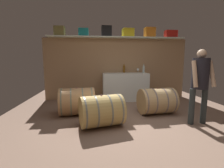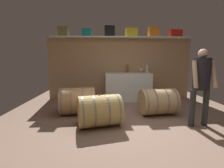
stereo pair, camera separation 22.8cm
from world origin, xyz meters
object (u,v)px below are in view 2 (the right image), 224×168
at_px(wine_bottle_amber, 127,69).
at_px(wine_bottle_clear, 147,69).
at_px(wine_barrel_flank, 78,101).
at_px(winemaker_pouring, 201,80).
at_px(toolcase_yellow, 131,33).
at_px(toolcase_teal, 87,33).
at_px(work_cabinet, 128,87).
at_px(wine_glass, 141,70).
at_px(toolcase_red, 175,33).
at_px(wine_barrel_far, 158,102).
at_px(wine_barrel_near, 100,111).
at_px(toolcase_olive, 63,32).
at_px(toolcase_black, 110,31).
at_px(toolcase_orange, 153,32).

bearing_deg(wine_bottle_amber, wine_bottle_clear, -19.67).
relative_size(wine_barrel_flank, winemaker_pouring, 0.58).
xyz_separation_m(toolcase_yellow, winemaker_pouring, (1.00, -2.35, -1.26)).
bearing_deg(toolcase_teal, wine_barrel_flank, -94.11).
bearing_deg(work_cabinet, wine_glass, 17.12).
height_order(toolcase_red, wine_barrel_far, toolcase_red).
xyz_separation_m(wine_bottle_amber, wine_bottle_clear, (0.61, -0.22, -0.00)).
distance_m(wine_bottle_clear, wine_barrel_near, 2.63).
height_order(wine_bottle_clear, wine_glass, wine_bottle_clear).
distance_m(wine_barrel_flank, winemaker_pouring, 2.75).
xyz_separation_m(wine_barrel_far, wine_barrel_flank, (-1.95, 0.12, 0.01)).
distance_m(toolcase_olive, toolcase_yellow, 2.16).
bearing_deg(wine_barrel_near, wine_bottle_amber, 55.38).
relative_size(toolcase_red, work_cabinet, 0.27).
relative_size(toolcase_olive, toolcase_black, 0.90).
relative_size(wine_barrel_far, wine_barrel_flank, 1.01).
height_order(toolcase_red, wine_bottle_amber, toolcase_red).
bearing_deg(toolcase_olive, work_cabinet, -2.75).
distance_m(toolcase_black, wine_bottle_clear, 1.70).
xyz_separation_m(toolcase_orange, wine_glass, (-0.38, -0.04, -1.21)).
height_order(toolcase_red, wine_barrel_flank, toolcase_red).
distance_m(toolcase_red, wine_barrel_near, 3.81).
height_order(toolcase_yellow, wine_bottle_clear, toolcase_yellow).
bearing_deg(wine_bottle_clear, toolcase_orange, 41.10).
relative_size(toolcase_red, wine_bottle_clear, 1.37).
bearing_deg(toolcase_black, toolcase_teal, 176.60).
xyz_separation_m(wine_bottle_amber, wine_barrel_flank, (-1.42, -1.51, -0.70)).
xyz_separation_m(toolcase_olive, toolcase_orange, (2.89, 0.00, 0.01)).
distance_m(toolcase_orange, toolcase_red, 0.73).
height_order(work_cabinet, wine_barrel_near, work_cabinet).
distance_m(wine_bottle_amber, wine_barrel_flank, 2.19).
height_order(wine_barrel_far, wine_barrel_flank, wine_barrel_flank).
bearing_deg(toolcase_yellow, wine_barrel_flank, -137.54).
height_order(wine_bottle_amber, wine_barrel_far, wine_bottle_amber).
distance_m(toolcase_red, wine_glass, 1.62).
height_order(wine_bottle_amber, winemaker_pouring, winemaker_pouring).
height_order(work_cabinet, wine_bottle_amber, wine_bottle_amber).
height_order(wine_barrel_near, wine_barrel_far, wine_barrel_far).
xyz_separation_m(work_cabinet, wine_bottle_amber, (-0.01, 0.20, 0.58)).
relative_size(toolcase_teal, work_cabinet, 0.21).
bearing_deg(toolcase_teal, wine_bottle_clear, -5.82).
bearing_deg(toolcase_yellow, toolcase_red, -1.73).
bearing_deg(wine_bottle_amber, wine_barrel_far, -72.09).
relative_size(work_cabinet, wine_barrel_flank, 1.65).
relative_size(toolcase_olive, wine_glass, 2.07).
relative_size(toolcase_orange, wine_barrel_flank, 0.36).
bearing_deg(wine_barrel_flank, wine_glass, 31.18).
bearing_deg(wine_glass, toolcase_red, 2.19).
height_order(toolcase_black, toolcase_red, toolcase_black).
bearing_deg(wine_bottle_clear, wine_barrel_near, -125.61).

